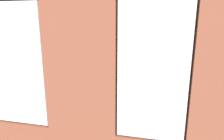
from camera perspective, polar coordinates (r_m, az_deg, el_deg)
name	(u,v)px	position (r m, az deg, el deg)	size (l,w,h in m)	color
ground_plane	(115,104)	(6.06, 0.75, -9.62)	(6.40, 5.98, 0.10)	#99663D
brick_wall_with_windows	(80,73)	(3.16, -9.17, -0.80)	(5.80, 0.30, 3.21)	#9E5138
white_wall_right	(21,47)	(6.64, -24.56, 6.05)	(0.10, 4.98, 3.21)	silver
couch_by_window	(61,121)	(4.45, -14.28, -13.86)	(2.08, 0.87, 0.80)	black
couch_left	(193,97)	(5.97, 22.21, -7.13)	(0.96, 1.76, 0.80)	black
coffee_table	(115,91)	(5.79, 0.90, -6.03)	(1.40, 0.73, 0.45)	tan
cup_ceramic	(100,88)	(5.75, -3.43, -5.11)	(0.08, 0.08, 0.09)	#33567F
table_plant_small	(115,86)	(5.74, 0.91, -4.48)	(0.13, 0.13, 0.20)	gray
remote_silver	(129,88)	(5.82, 4.88, -5.25)	(0.05, 0.17, 0.02)	#B2B2B7
media_console	(38,88)	(6.95, -20.27, -4.94)	(1.06, 0.42, 0.45)	black
tv_flatscreen	(37,70)	(6.79, -20.69, -0.01)	(1.18, 0.20, 0.77)	black
papasan_chair	(115,74)	(7.35, 0.76, -1.23)	(1.14, 1.14, 0.71)	olive
potted_plant_corner_near_left	(190,67)	(7.70, 21.35, 0.75)	(0.95, 1.06, 1.30)	#47423D
potted_plant_near_tv	(33,79)	(5.67, -21.57, -2.44)	(0.81, 0.79, 1.31)	brown
potted_plant_corner_far_left	(224,139)	(4.08, 29.26, -16.71)	(0.37, 0.37, 0.65)	beige
potted_plant_between_couches	(133,118)	(3.99, 5.90, -13.62)	(0.96, 1.09, 1.20)	brown
potted_plant_foreground_right	(71,65)	(8.31, -11.72, 1.37)	(0.83, 0.66, 1.32)	gray
potted_plant_by_left_couch	(175,80)	(7.13, 17.50, -2.79)	(0.35, 0.35, 0.59)	beige
potted_plant_mid_room_small	(132,83)	(6.56, 5.62, -3.64)	(0.35, 0.35, 0.59)	beige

